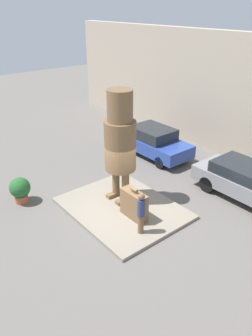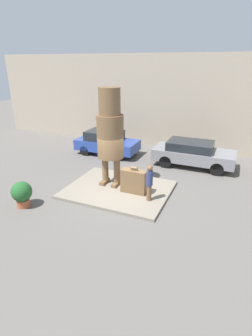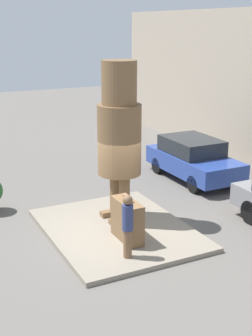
{
  "view_description": "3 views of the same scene",
  "coord_description": "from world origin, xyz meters",
  "px_view_note": "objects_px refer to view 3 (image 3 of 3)",
  "views": [
    {
      "loc": [
        8.65,
        -6.87,
        7.5
      ],
      "look_at": [
        0.25,
        -0.02,
        1.99
      ],
      "focal_mm": 35.0,
      "sensor_mm": 36.0,
      "label": 1
    },
    {
      "loc": [
        4.77,
        -10.12,
        5.71
      ],
      "look_at": [
        0.48,
        -0.21,
        1.33
      ],
      "focal_mm": 28.0,
      "sensor_mm": 36.0,
      "label": 2
    },
    {
      "loc": [
        10.95,
        -5.19,
        5.63
      ],
      "look_at": [
        0.47,
        0.05,
        2.01
      ],
      "focal_mm": 50.0,
      "sensor_mm": 36.0,
      "label": 3
    }
  ],
  "objects_px": {
    "giant_suitcase": "(127,220)",
    "tourist": "(128,224)",
    "parked_car_blue": "(193,158)",
    "statue_figure": "(119,130)"
  },
  "relations": [
    {
      "from": "statue_figure",
      "to": "parked_car_blue",
      "type": "height_order",
      "value": "statue_figure"
    },
    {
      "from": "giant_suitcase",
      "to": "parked_car_blue",
      "type": "distance_m",
      "value": 6.05
    },
    {
      "from": "giant_suitcase",
      "to": "tourist",
      "type": "xyz_separation_m",
      "value": [
        0.88,
        -0.44,
        0.34
      ]
    },
    {
      "from": "giant_suitcase",
      "to": "parked_car_blue",
      "type": "relative_size",
      "value": 0.31
    },
    {
      "from": "giant_suitcase",
      "to": "statue_figure",
      "type": "bearing_deg",
      "value": 162.24
    },
    {
      "from": "statue_figure",
      "to": "giant_suitcase",
      "type": "bearing_deg",
      "value": -17.76
    },
    {
      "from": "statue_figure",
      "to": "tourist",
      "type": "xyz_separation_m",
      "value": [
        2.25,
        -0.87,
        -1.79
      ]
    },
    {
      "from": "parked_car_blue",
      "to": "giant_suitcase",
      "type": "bearing_deg",
      "value": -50.89
    },
    {
      "from": "giant_suitcase",
      "to": "tourist",
      "type": "bearing_deg",
      "value": -26.26
    },
    {
      "from": "statue_figure",
      "to": "giant_suitcase",
      "type": "distance_m",
      "value": 2.57
    }
  ]
}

